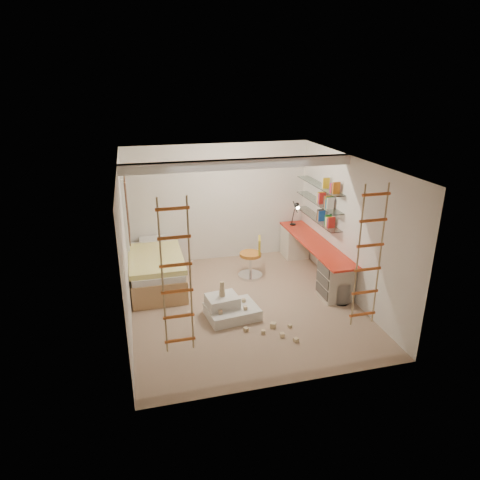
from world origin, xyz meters
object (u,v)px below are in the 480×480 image
object	(u,v)px
bed	(156,269)
swivel_chair	(252,263)
desk	(313,257)
play_platform	(229,309)

from	to	relation	value
bed	swivel_chair	bearing A→B (deg)	-3.88
bed	swivel_chair	distance (m)	1.93
desk	swivel_chair	distance (m)	1.29
bed	swivel_chair	xyz separation A→B (m)	(1.93, -0.13, -0.01)
bed	swivel_chair	size ratio (longest dim) A/B	2.32
desk	swivel_chair	xyz separation A→B (m)	(-1.27, 0.23, -0.09)
desk	bed	world-z (taller)	desk
bed	play_platform	xyz separation A→B (m)	(1.13, -1.56, -0.18)
swivel_chair	play_platform	world-z (taller)	swivel_chair
desk	swivel_chair	size ratio (longest dim) A/B	3.25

